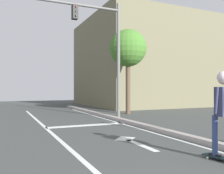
% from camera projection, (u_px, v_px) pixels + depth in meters
% --- Properties ---
extents(lane_line_center, '(0.12, 20.00, 0.01)m').
position_uv_depth(lane_line_center, '(62.00, 142.00, 6.40)').
color(lane_line_center, silver).
rests_on(lane_line_center, ground).
extents(lane_line_curbside, '(0.12, 20.00, 0.01)m').
position_uv_depth(lane_line_curbside, '(157.00, 134.00, 7.63)').
color(lane_line_curbside, silver).
rests_on(lane_line_curbside, ground).
extents(stop_bar, '(3.13, 0.40, 0.01)m').
position_uv_depth(stop_bar, '(87.00, 125.00, 9.42)').
color(stop_bar, silver).
rests_on(stop_bar, ground).
extents(lane_arrow_stem, '(0.16, 1.40, 0.01)m').
position_uv_depth(lane_arrow_stem, '(141.00, 145.00, 6.09)').
color(lane_arrow_stem, silver).
rests_on(lane_arrow_stem, ground).
extents(lane_arrow_head, '(0.71, 0.71, 0.01)m').
position_uv_depth(lane_arrow_head, '(125.00, 139.00, 6.86)').
color(lane_arrow_head, silver).
rests_on(lane_arrow_head, ground).
extents(curb_strip, '(0.24, 24.00, 0.14)m').
position_uv_depth(curb_strip, '(164.00, 131.00, 7.74)').
color(curb_strip, '#A09791').
rests_on(curb_strip, ground).
extents(skateboard, '(0.36, 0.87, 0.08)m').
position_uv_depth(skateboard, '(224.00, 158.00, 4.71)').
color(skateboard, black).
rests_on(skateboard, ground).
extents(traffic_signal_mast, '(4.37, 0.34, 5.50)m').
position_uv_depth(traffic_signal_mast, '(101.00, 39.00, 11.29)').
color(traffic_signal_mast, '#5D5E5A').
rests_on(traffic_signal_mast, ground).
extents(roadside_tree, '(2.11, 2.11, 4.78)m').
position_uv_depth(roadside_tree, '(128.00, 49.00, 13.81)').
color(roadside_tree, brown).
rests_on(roadside_tree, ground).
extents(building_block, '(10.00, 9.93, 7.39)m').
position_uv_depth(building_block, '(143.00, 64.00, 21.99)').
color(building_block, '#6A654B').
rests_on(building_block, ground).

